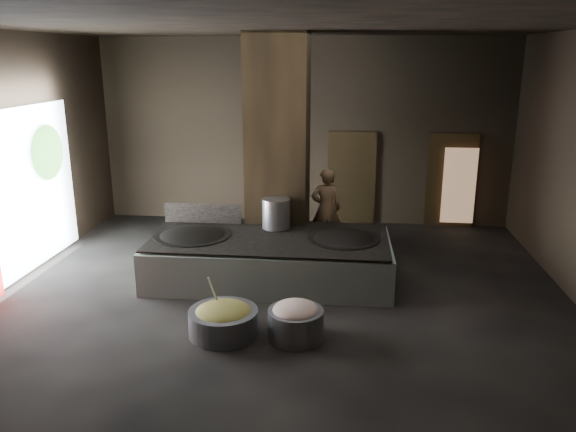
# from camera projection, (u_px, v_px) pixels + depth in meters

# --- Properties ---
(floor) EXTENTS (10.00, 9.00, 0.10)m
(floor) POSITION_uv_depth(u_px,v_px,m) (282.00, 294.00, 10.03)
(floor) COLOR black
(floor) RESTS_ON ground
(ceiling) EXTENTS (10.00, 9.00, 0.10)m
(ceiling) POSITION_uv_depth(u_px,v_px,m) (281.00, 23.00, 8.76)
(ceiling) COLOR black
(ceiling) RESTS_ON back_wall
(back_wall) EXTENTS (10.00, 0.10, 4.50)m
(back_wall) POSITION_uv_depth(u_px,v_px,m) (304.00, 132.00, 13.74)
(back_wall) COLOR black
(back_wall) RESTS_ON ground
(front_wall) EXTENTS (10.00, 0.10, 4.50)m
(front_wall) POSITION_uv_depth(u_px,v_px,m) (222.00, 264.00, 5.04)
(front_wall) COLOR black
(front_wall) RESTS_ON ground
(pillar) EXTENTS (1.20, 1.20, 4.50)m
(pillar) POSITION_uv_depth(u_px,v_px,m) (278.00, 149.00, 11.24)
(pillar) COLOR black
(pillar) RESTS_ON ground
(hearth_platform) EXTENTS (4.46, 2.18, 0.77)m
(hearth_platform) POSITION_uv_depth(u_px,v_px,m) (270.00, 259.00, 10.48)
(hearth_platform) COLOR silver
(hearth_platform) RESTS_ON ground
(platform_cap) EXTENTS (4.34, 2.08, 0.03)m
(platform_cap) POSITION_uv_depth(u_px,v_px,m) (270.00, 238.00, 10.36)
(platform_cap) COLOR black
(platform_cap) RESTS_ON hearth_platform
(wok_left) EXTENTS (1.40, 1.40, 0.39)m
(wok_left) POSITION_uv_depth(u_px,v_px,m) (193.00, 239.00, 10.48)
(wok_left) COLOR black
(wok_left) RESTS_ON hearth_platform
(wok_left_rim) EXTENTS (1.43, 1.43, 0.05)m
(wok_left_rim) POSITION_uv_depth(u_px,v_px,m) (193.00, 236.00, 10.46)
(wok_left_rim) COLOR black
(wok_left_rim) RESTS_ON hearth_platform
(wok_right) EXTENTS (1.30, 1.30, 0.37)m
(wok_right) POSITION_uv_depth(u_px,v_px,m) (343.00, 243.00, 10.29)
(wok_right) COLOR black
(wok_right) RESTS_ON hearth_platform
(wok_right_rim) EXTENTS (1.33, 1.33, 0.05)m
(wok_right_rim) POSITION_uv_depth(u_px,v_px,m) (343.00, 239.00, 10.27)
(wok_right_rim) COLOR black
(wok_right_rim) RESTS_ON hearth_platform
(stock_pot) EXTENTS (0.54, 0.54, 0.58)m
(stock_pot) POSITION_uv_depth(u_px,v_px,m) (276.00, 213.00, 10.79)
(stock_pot) COLOR #B5B6BD
(stock_pot) RESTS_ON hearth_platform
(splash_guard) EXTENTS (1.54, 0.08, 0.39)m
(splash_guard) POSITION_uv_depth(u_px,v_px,m) (203.00, 213.00, 11.17)
(splash_guard) COLOR black
(splash_guard) RESTS_ON hearth_platform
(cook) EXTENTS (0.70, 0.52, 1.76)m
(cook) POSITION_uv_depth(u_px,v_px,m) (326.00, 209.00, 12.04)
(cook) COLOR #9E7750
(cook) RESTS_ON ground
(veg_basin) EXTENTS (1.24, 1.24, 0.39)m
(veg_basin) POSITION_uv_depth(u_px,v_px,m) (223.00, 322.00, 8.44)
(veg_basin) COLOR slate
(veg_basin) RESTS_ON ground
(veg_fill) EXTENTS (0.86, 0.86, 0.26)m
(veg_fill) POSITION_uv_depth(u_px,v_px,m) (223.00, 313.00, 8.40)
(veg_fill) COLOR olive
(veg_fill) RESTS_ON veg_basin
(ladle) EXTENTS (0.13, 0.41, 0.75)m
(ladle) POSITION_uv_depth(u_px,v_px,m) (215.00, 296.00, 8.50)
(ladle) COLOR #B5B6BD
(ladle) RESTS_ON veg_basin
(meat_basin) EXTENTS (0.87, 0.87, 0.45)m
(meat_basin) POSITION_uv_depth(u_px,v_px,m) (296.00, 324.00, 8.30)
(meat_basin) COLOR slate
(meat_basin) RESTS_ON ground
(meat_fill) EXTENTS (0.69, 0.69, 0.26)m
(meat_fill) POSITION_uv_depth(u_px,v_px,m) (296.00, 310.00, 8.24)
(meat_fill) COLOR tan
(meat_fill) RESTS_ON meat_basin
(doorway_near) EXTENTS (1.18, 0.08, 2.38)m
(doorway_near) POSITION_uv_depth(u_px,v_px,m) (351.00, 180.00, 13.84)
(doorway_near) COLOR black
(doorway_near) RESTS_ON ground
(doorway_near_glow) EXTENTS (0.78, 0.04, 1.84)m
(doorway_near_glow) POSITION_uv_depth(u_px,v_px,m) (351.00, 180.00, 14.01)
(doorway_near_glow) COLOR #8C6647
(doorway_near_glow) RESTS_ON ground
(doorway_far) EXTENTS (1.18, 0.08, 2.38)m
(doorway_far) POSITION_uv_depth(u_px,v_px,m) (451.00, 182.00, 13.59)
(doorway_far) COLOR black
(doorway_far) RESTS_ON ground
(doorway_far_glow) EXTENTS (0.77, 0.04, 1.83)m
(doorway_far_glow) POSITION_uv_depth(u_px,v_px,m) (459.00, 186.00, 13.42)
(doorway_far_glow) COLOR #8C6647
(doorway_far_glow) RESTS_ON ground
(left_opening) EXTENTS (0.04, 4.20, 3.10)m
(left_opening) POSITION_uv_depth(u_px,v_px,m) (15.00, 195.00, 10.27)
(left_opening) COLOR white
(left_opening) RESTS_ON ground
(tree_silhouette) EXTENTS (0.28, 1.10, 1.10)m
(tree_silhouette) POSITION_uv_depth(u_px,v_px,m) (48.00, 152.00, 11.15)
(tree_silhouette) COLOR #194714
(tree_silhouette) RESTS_ON left_opening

